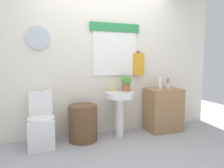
% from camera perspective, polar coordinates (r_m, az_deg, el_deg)
% --- Properties ---
extents(ground_plane, '(8.00, 8.00, 0.00)m').
position_cam_1_polar(ground_plane, '(2.64, 4.31, -21.65)').
color(ground_plane, '#A3A3A8').
extents(back_wall, '(4.40, 0.18, 2.60)m').
position_cam_1_polar(back_wall, '(3.42, -3.13, 7.41)').
color(back_wall, silver).
rests_on(back_wall, ground_plane).
extents(toilet, '(0.38, 0.51, 0.82)m').
position_cam_1_polar(toilet, '(3.17, -19.91, -11.16)').
color(toilet, white).
rests_on(toilet, ground_plane).
extents(laundry_hamper, '(0.45, 0.45, 0.57)m').
position_cam_1_polar(laundry_hamper, '(3.18, -8.45, -11.17)').
color(laundry_hamper, brown).
rests_on(laundry_hamper, ground_plane).
extents(pedestal_sink, '(0.48, 0.48, 0.75)m').
position_cam_1_polar(pedestal_sink, '(3.28, 2.23, -5.72)').
color(pedestal_sink, white).
rests_on(pedestal_sink, ground_plane).
extents(faucet, '(0.03, 0.03, 0.10)m').
position_cam_1_polar(faucet, '(3.35, 1.51, -1.21)').
color(faucet, silver).
rests_on(faucet, pedestal_sink).
extents(wooden_cabinet, '(0.60, 0.44, 0.77)m').
position_cam_1_polar(wooden_cabinet, '(3.71, 14.73, -7.23)').
color(wooden_cabinet, '#9E754C').
rests_on(wooden_cabinet, ground_plane).
extents(soap_bottle, '(0.05, 0.05, 0.18)m').
position_cam_1_polar(soap_bottle, '(3.24, -0.05, -0.77)').
color(soap_bottle, '#DBD166').
rests_on(soap_bottle, pedestal_sink).
extents(potted_plant, '(0.18, 0.18, 0.28)m').
position_cam_1_polar(potted_plant, '(3.33, 4.13, 0.50)').
color(potted_plant, '#AD5B38').
rests_on(potted_plant, pedestal_sink).
extents(lotion_bottle, '(0.05, 0.05, 0.21)m').
position_cam_1_polar(lotion_bottle, '(3.53, 13.89, 0.22)').
color(lotion_bottle, white).
rests_on(lotion_bottle, wooden_cabinet).
extents(toothbrush_cup, '(0.08, 0.08, 0.19)m').
position_cam_1_polar(toothbrush_cup, '(3.71, 16.11, -0.38)').
color(toothbrush_cup, silver).
rests_on(toothbrush_cup, wooden_cabinet).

